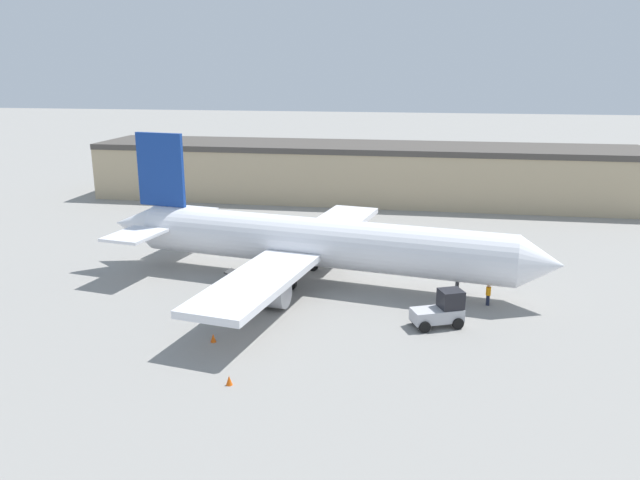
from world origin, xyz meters
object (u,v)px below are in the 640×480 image
Objects in this scene: ground_crew_worker at (488,294)px; safety_cone_far at (229,380)px; baggage_tug at (441,310)px; airplane at (309,242)px; safety_cone_near at (213,338)px; belt_loader_truck at (252,287)px.

safety_cone_far is at bearing -105.75° from ground_crew_worker.
ground_crew_worker is 5.56m from baggage_tug.
ground_crew_worker is at bearing 28.55° from baggage_tug.
baggage_tug is at bearing -97.96° from ground_crew_worker.
safety_cone_far is at bearing -83.51° from airplane.
baggage_tug is (-3.40, -4.39, 0.26)m from ground_crew_worker.
safety_cone_near is (-14.08, -5.00, -0.84)m from baggage_tug.
safety_cone_far is (-14.80, -14.51, -0.58)m from ground_crew_worker.
belt_loader_truck is 6.77× the size of safety_cone_near.
baggage_tug is 0.99× the size of belt_loader_truck.
ground_crew_worker is at bearing -2.94° from airplane.
ground_crew_worker is 2.93× the size of safety_cone_far.
ground_crew_worker is 17.17m from belt_loader_truck.
belt_loader_truck is at bearing -143.13° from ground_crew_worker.
safety_cone_near is (-3.72, -12.51, -2.96)m from airplane.
safety_cone_far is at bearing -62.38° from safety_cone_near.
ground_crew_worker is at bearing 19.37° from belt_loader_truck.
airplane is 6.54m from belt_loader_truck.
airplane is at bearing -162.98° from ground_crew_worker.
safety_cone_far is (2.68, -5.12, 0.00)m from safety_cone_near.
belt_loader_truck is at bearing -112.20° from airplane.
belt_loader_truck is at bearing 146.85° from baggage_tug.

